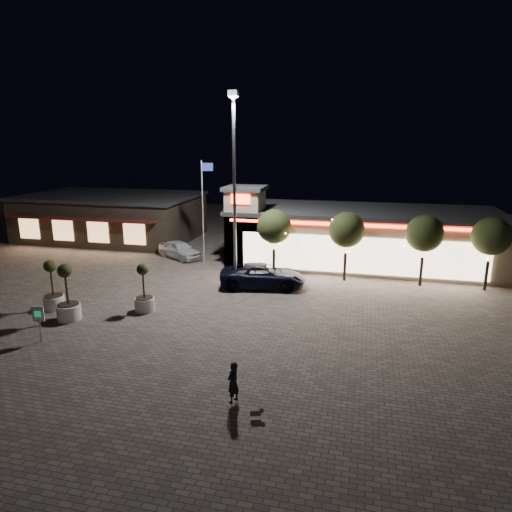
% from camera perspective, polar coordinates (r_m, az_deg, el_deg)
% --- Properties ---
extents(ground, '(90.00, 90.00, 0.00)m').
position_cam_1_polar(ground, '(24.26, -12.50, -9.10)').
color(ground, '#6C6057').
rests_on(ground, ground).
extents(retail_building, '(20.40, 8.40, 6.10)m').
position_cam_1_polar(retail_building, '(36.45, 12.29, 2.50)').
color(retail_building, gray).
rests_on(retail_building, ground).
extents(restaurant_building, '(16.40, 11.00, 4.30)m').
position_cam_1_polar(restaurant_building, '(47.16, -17.50, 4.78)').
color(restaurant_building, '#382D23').
rests_on(restaurant_building, ground).
extents(floodlight_pole, '(0.60, 0.40, 12.38)m').
position_cam_1_polar(floodlight_pole, '(29.14, -2.73, 9.45)').
color(floodlight_pole, gray).
rests_on(floodlight_pole, ground).
extents(flagpole, '(0.95, 0.10, 8.00)m').
position_cam_1_polar(flagpole, '(35.33, -6.54, 6.55)').
color(flagpole, white).
rests_on(flagpole, ground).
extents(string_tree_a, '(2.42, 2.42, 4.79)m').
position_cam_1_polar(string_tree_a, '(32.04, 2.28, 3.67)').
color(string_tree_a, '#332319').
rests_on(string_tree_a, ground).
extents(string_tree_b, '(2.42, 2.42, 4.79)m').
position_cam_1_polar(string_tree_b, '(31.47, 11.26, 3.20)').
color(string_tree_b, '#332319').
rests_on(string_tree_b, ground).
extents(string_tree_c, '(2.42, 2.42, 4.79)m').
position_cam_1_polar(string_tree_c, '(31.69, 20.33, 2.65)').
color(string_tree_c, '#332319').
rests_on(string_tree_c, ground).
extents(string_tree_d, '(2.42, 2.42, 4.79)m').
position_cam_1_polar(string_tree_d, '(32.43, 27.35, 2.18)').
color(string_tree_d, '#332319').
rests_on(string_tree_d, ground).
extents(pickup_truck, '(5.98, 3.51, 1.56)m').
position_cam_1_polar(pickup_truck, '(30.11, 0.88, -2.48)').
color(pickup_truck, black).
rests_on(pickup_truck, ground).
extents(white_sedan, '(4.50, 3.64, 1.44)m').
position_cam_1_polar(white_sedan, '(37.93, -9.54, 0.80)').
color(white_sedan, silver).
rests_on(white_sedan, ground).
extents(pedestrian, '(0.57, 0.69, 1.61)m').
position_cam_1_polar(pedestrian, '(17.55, -2.89, -15.48)').
color(pedestrian, black).
rests_on(pedestrian, ground).
extents(dog, '(0.49, 0.29, 0.26)m').
position_cam_1_polar(dog, '(16.92, 0.19, -18.88)').
color(dog, '#59514C').
rests_on(dog, ground).
extents(planter_left, '(1.19, 1.19, 2.93)m').
position_cam_1_polar(planter_left, '(28.73, -24.02, -4.37)').
color(planter_left, silver).
rests_on(planter_left, ground).
extents(planter_mid, '(1.28, 1.28, 3.14)m').
position_cam_1_polar(planter_mid, '(26.75, -22.44, -5.41)').
color(planter_mid, silver).
rests_on(planter_mid, ground).
extents(planter_right, '(1.14, 1.14, 2.80)m').
position_cam_1_polar(planter_right, '(26.76, -13.80, -4.93)').
color(planter_right, silver).
rests_on(planter_right, ground).
extents(valet_sign, '(0.59, 0.14, 1.80)m').
position_cam_1_polar(valet_sign, '(24.44, -25.54, -6.88)').
color(valet_sign, gray).
rests_on(valet_sign, ground).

